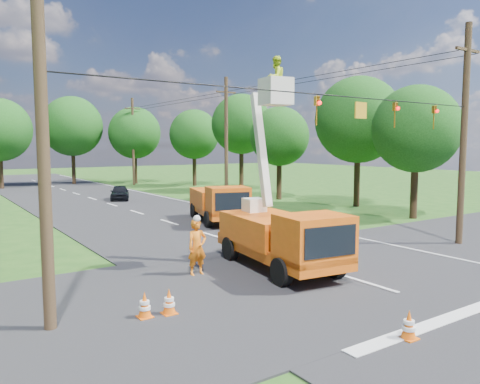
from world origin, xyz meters
TOP-DOWN VIEW (x-y plane):
  - ground at (0.00, 20.00)m, footprint 140.00×140.00m
  - road_main at (0.00, 20.00)m, footprint 12.00×100.00m
  - road_cross at (0.00, 2.00)m, footprint 56.00×10.00m
  - stop_bar at (0.00, -3.20)m, footprint 9.00×0.45m
  - edge_line at (5.60, 20.00)m, footprint 0.12×90.00m
  - bucket_truck at (-1.18, 3.16)m, footprint 3.13×6.41m
  - second_truck at (2.58, 13.55)m, footprint 3.89×6.46m
  - ground_worker at (-4.09, 4.24)m, footprint 0.73×0.48m
  - distant_car at (1.75, 28.10)m, footprint 2.73×3.95m
  - traffic_cone_0 at (-2.70, -3.40)m, footprint 0.38×0.38m
  - traffic_cone_2 at (1.62, 7.92)m, footprint 0.38×0.38m
  - traffic_cone_3 at (2.74, 10.83)m, footprint 0.38×0.38m
  - traffic_cone_4 at (-6.62, 1.26)m, footprint 0.38×0.38m
  - traffic_cone_5 at (-7.27, 1.39)m, footprint 0.38×0.38m
  - traffic_cone_7 at (4.12, 15.81)m, footprint 0.38×0.38m
  - traffic_cone_8 at (2.62, 5.04)m, footprint 0.38×0.38m
  - pole_right_near at (8.50, 2.00)m, footprint 1.80×0.30m
  - pole_right_mid at (8.50, 22.00)m, footprint 1.80×0.30m
  - pole_right_far at (8.50, 42.00)m, footprint 1.80×0.30m
  - pole_left at (-9.50, 2.00)m, footprint 0.30×0.30m
  - signal_span at (2.23, 1.99)m, footprint 18.00×0.29m
  - tree_right_a at (13.50, 8.00)m, footprint 5.40×5.40m
  - tree_right_b at (15.00, 14.00)m, footprint 6.40×6.40m
  - tree_right_c at (13.20, 21.00)m, footprint 5.00×5.00m
  - tree_right_d at (14.80, 29.00)m, footprint 6.00×6.00m
  - tree_right_e at (13.80, 37.00)m, footprint 5.60×5.60m
  - tree_far_b at (3.00, 47.00)m, footprint 7.00×7.00m
  - tree_far_c at (9.50, 44.00)m, footprint 6.20×6.20m

SIDE VIEW (x-z plane):
  - ground at x=0.00m, z-range 0.00..0.00m
  - road_main at x=0.00m, z-range -0.03..0.03m
  - road_cross at x=0.00m, z-range -0.04..0.04m
  - stop_bar at x=0.00m, z-range -0.01..0.01m
  - edge_line at x=5.60m, z-range -0.01..0.01m
  - traffic_cone_0 at x=-2.70m, z-range 0.00..0.71m
  - traffic_cone_2 at x=1.62m, z-range 0.00..0.71m
  - traffic_cone_3 at x=2.74m, z-range 0.00..0.71m
  - traffic_cone_4 at x=-6.62m, z-range 0.00..0.71m
  - traffic_cone_5 at x=-7.27m, z-range 0.00..0.71m
  - traffic_cone_7 at x=4.12m, z-range 0.00..0.71m
  - traffic_cone_8 at x=2.62m, z-range 0.00..0.71m
  - distant_car at x=1.75m, z-range 0.00..1.25m
  - ground_worker at x=-4.09m, z-range 0.00..1.99m
  - second_truck at x=2.58m, z-range 0.05..2.32m
  - bucket_truck at x=-1.18m, z-range -2.26..5.52m
  - pole_left at x=-9.50m, z-range 0.00..9.00m
  - pole_right_near at x=8.50m, z-range 0.11..10.11m
  - pole_right_mid at x=8.50m, z-range 0.11..10.11m
  - pole_right_far at x=8.50m, z-range 0.11..10.11m
  - tree_right_c at x=13.20m, z-range 1.40..9.23m
  - tree_right_a at x=13.50m, z-range 1.42..9.70m
  - tree_right_e at x=13.80m, z-range 1.50..10.12m
  - signal_span at x=2.23m, z-range 5.34..6.41m
  - tree_far_c at x=9.50m, z-range 1.47..10.65m
  - tree_right_b at x=15.00m, z-range 1.61..11.26m
  - tree_right_d at x=14.80m, z-range 1.83..11.53m
  - tree_far_b at x=3.00m, z-range 1.65..11.97m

